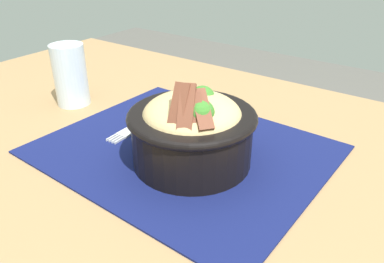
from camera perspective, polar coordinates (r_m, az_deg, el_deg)
The scene contains 5 objects.
table at distance 0.64m, azimuth -0.68°, elevation -8.30°, with size 1.33×0.77×0.76m.
placemat at distance 0.61m, azimuth -1.03°, elevation -2.51°, with size 0.42×0.35×0.00m, color #11194C.
bowl at distance 0.55m, azimuth 0.04°, elevation 0.50°, with size 0.18×0.18×0.14m.
fork at distance 0.67m, azimuth -8.48°, elevation 0.53°, with size 0.02×0.13×0.00m.
drinking_glass at distance 0.79m, azimuth -17.49°, elevation 7.45°, with size 0.06×0.06×0.12m.
Camera 1 is at (-0.31, 0.42, 1.07)m, focal length 36.04 mm.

